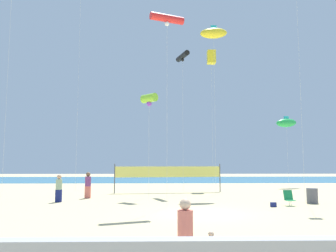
% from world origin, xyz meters
% --- Properties ---
extents(ground_plane, '(120.00, 120.00, 0.00)m').
position_xyz_m(ground_plane, '(0.00, 0.00, 0.00)').
color(ground_plane, '#D1BC89').
extents(ocean_band, '(120.00, 20.00, 0.01)m').
position_xyz_m(ocean_band, '(0.00, 34.84, 0.00)').
color(ocean_band, teal).
rests_on(ocean_band, ground).
extents(mother_figure, '(0.37, 0.37, 1.64)m').
position_xyz_m(mother_figure, '(-1.45, -8.80, 0.88)').
color(mother_figure, olive).
rests_on(mother_figure, ground).
extents(toddler_figure, '(0.19, 0.19, 0.85)m').
position_xyz_m(toddler_figure, '(-0.81, -8.70, 0.45)').
color(toddler_figure, '#2D2D33').
rests_on(toddler_figure, ground).
extents(beachgoer_plum_shirt, '(0.42, 0.42, 1.82)m').
position_xyz_m(beachgoer_plum_shirt, '(-7.15, 7.51, 0.97)').
color(beachgoer_plum_shirt, '#EA7260').
rests_on(beachgoer_plum_shirt, ground).
extents(beachgoer_sage_shirt, '(0.40, 0.40, 1.73)m').
position_xyz_m(beachgoer_sage_shirt, '(-8.50, 5.13, 0.93)').
color(beachgoer_sage_shirt, navy).
rests_on(beachgoer_sage_shirt, ground).
extents(folding_beach_chair, '(0.52, 0.65, 0.89)m').
position_xyz_m(folding_beach_chair, '(5.50, 3.00, 0.47)').
color(folding_beach_chair, '#1E8C4C').
rests_on(folding_beach_chair, ground).
extents(trash_barrel, '(0.66, 0.66, 0.92)m').
position_xyz_m(trash_barrel, '(7.37, 4.11, 0.46)').
color(trash_barrel, '#595960').
rests_on(trash_barrel, ground).
extents(volleyball_net, '(9.00, 1.25, 2.40)m').
position_xyz_m(volleyball_net, '(-1.32, 11.99, 1.64)').
color(volleyball_net, '#4C4C51').
rests_on(volleyball_net, ground).
extents(beach_handbag, '(0.33, 0.16, 0.26)m').
position_xyz_m(beach_handbag, '(4.38, 2.42, 0.13)').
color(beach_handbag, navy).
rests_on(beach_handbag, ground).
extents(kite_yellow_inflatable, '(2.72, 1.66, 13.80)m').
position_xyz_m(kite_yellow_inflatable, '(2.36, 10.01, 13.12)').
color(kite_yellow_inflatable, silver).
rests_on(kite_yellow_inflatable, ground).
extents(kite_black_tube, '(1.08, 2.19, 11.92)m').
position_xyz_m(kite_black_tube, '(-0.11, 11.71, 11.66)').
color(kite_black_tube, silver).
rests_on(kite_black_tube, ground).
extents(kite_lime_tube, '(1.33, 1.31, 7.50)m').
position_xyz_m(kite_lime_tube, '(-2.85, 7.53, 7.14)').
color(kite_lime_tube, silver).
rests_on(kite_lime_tube, ground).
extents(kite_yellow_box, '(0.87, 0.87, 14.06)m').
position_xyz_m(kite_yellow_box, '(3.26, 17.28, 13.37)').
color(kite_yellow_box, silver).
rests_on(kite_yellow_box, ground).
extents(kite_red_tube, '(2.11, 1.21, 11.35)m').
position_xyz_m(kite_red_tube, '(-1.65, 2.57, 11.08)').
color(kite_red_tube, silver).
rests_on(kite_red_tube, ground).
extents(kite_green_inflatable, '(2.83, 1.87, 7.44)m').
position_xyz_m(kite_green_inflatable, '(11.44, 18.82, 6.72)').
color(kite_green_inflatable, silver).
rests_on(kite_green_inflatable, ground).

